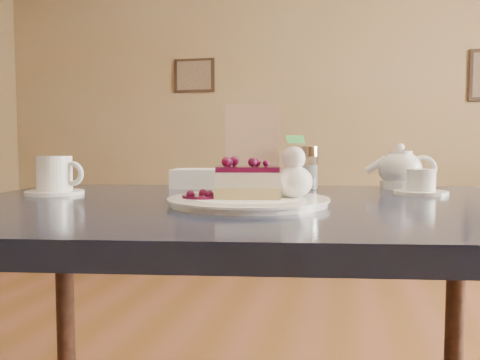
% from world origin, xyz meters
% --- Properties ---
extents(main_table, '(1.27, 0.95, 0.73)m').
position_xyz_m(main_table, '(0.10, 0.39, 0.65)').
color(main_table, black).
rests_on(main_table, ground).
extents(dessert_plate, '(0.29, 0.29, 0.01)m').
position_xyz_m(dessert_plate, '(0.11, 0.34, 0.73)').
color(dessert_plate, white).
rests_on(dessert_plate, main_table).
extents(cheesecake_slice, '(0.13, 0.10, 0.06)m').
position_xyz_m(cheesecake_slice, '(0.11, 0.34, 0.77)').
color(cheesecake_slice, tan).
rests_on(cheesecake_slice, dessert_plate).
extents(whipped_cream, '(0.07, 0.07, 0.06)m').
position_xyz_m(whipped_cream, '(0.19, 0.36, 0.77)').
color(whipped_cream, white).
rests_on(whipped_cream, dessert_plate).
extents(berry_sauce, '(0.08, 0.08, 0.01)m').
position_xyz_m(berry_sauce, '(0.03, 0.32, 0.74)').
color(berry_sauce, '#440325').
rests_on(berry_sauce, dessert_plate).
extents(coffee_set, '(0.14, 0.13, 0.09)m').
position_xyz_m(coffee_set, '(-0.35, 0.43, 0.77)').
color(coffee_set, white).
rests_on(coffee_set, main_table).
extents(tea_set, '(0.19, 0.26, 0.10)m').
position_xyz_m(tea_set, '(0.43, 0.72, 0.77)').
color(tea_set, white).
rests_on(tea_set, main_table).
extents(menu_card, '(0.14, 0.05, 0.21)m').
position_xyz_m(menu_card, '(0.05, 0.68, 0.84)').
color(menu_card, beige).
rests_on(menu_card, main_table).
extents(sugar_shaker, '(0.06, 0.06, 0.11)m').
position_xyz_m(sugar_shaker, '(0.19, 0.67, 0.78)').
color(sugar_shaker, white).
rests_on(sugar_shaker, main_table).
extents(napkin_stack, '(0.13, 0.13, 0.05)m').
position_xyz_m(napkin_stack, '(-0.10, 0.67, 0.75)').
color(napkin_stack, white).
rests_on(napkin_stack, main_table).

